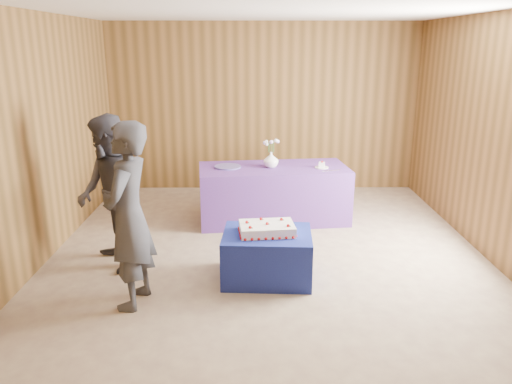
{
  "coord_description": "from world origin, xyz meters",
  "views": [
    {
      "loc": [
        -0.17,
        -5.17,
        2.36
      ],
      "look_at": [
        -0.14,
        0.1,
        0.78
      ],
      "focal_mm": 35.0,
      "sensor_mm": 36.0,
      "label": 1
    }
  ],
  "objects_px": {
    "sheet_cake": "(267,229)",
    "guest_right": "(110,194)",
    "vase": "(271,160)",
    "serving_table": "(273,193)",
    "guest_left": "(129,217)",
    "cake_table": "(267,256)"
  },
  "relations": [
    {
      "from": "sheet_cake",
      "to": "guest_right",
      "type": "relative_size",
      "value": 0.37
    },
    {
      "from": "sheet_cake",
      "to": "vase",
      "type": "height_order",
      "value": "vase"
    },
    {
      "from": "guest_right",
      "to": "serving_table",
      "type": "bearing_deg",
      "value": 100.99
    },
    {
      "from": "serving_table",
      "to": "sheet_cake",
      "type": "relative_size",
      "value": 3.27
    },
    {
      "from": "guest_left",
      "to": "cake_table",
      "type": "bearing_deg",
      "value": 120.09
    },
    {
      "from": "serving_table",
      "to": "guest_left",
      "type": "bearing_deg",
      "value": -127.12
    },
    {
      "from": "serving_table",
      "to": "guest_left",
      "type": "height_order",
      "value": "guest_left"
    },
    {
      "from": "serving_table",
      "to": "sheet_cake",
      "type": "xyz_separation_m",
      "value": [
        -0.14,
        -1.82,
        0.18
      ]
    },
    {
      "from": "cake_table",
      "to": "sheet_cake",
      "type": "distance_m",
      "value": 0.3
    },
    {
      "from": "sheet_cake",
      "to": "guest_right",
      "type": "xyz_separation_m",
      "value": [
        -1.64,
        0.28,
        0.29
      ]
    },
    {
      "from": "serving_table",
      "to": "vase",
      "type": "height_order",
      "value": "vase"
    },
    {
      "from": "guest_left",
      "to": "guest_right",
      "type": "height_order",
      "value": "guest_left"
    },
    {
      "from": "vase",
      "to": "guest_right",
      "type": "xyz_separation_m",
      "value": [
        -1.75,
        -1.52,
        -0.02
      ]
    },
    {
      "from": "sheet_cake",
      "to": "guest_right",
      "type": "height_order",
      "value": "guest_right"
    },
    {
      "from": "serving_table",
      "to": "guest_right",
      "type": "relative_size",
      "value": 1.2
    },
    {
      "from": "sheet_cake",
      "to": "guest_left",
      "type": "height_order",
      "value": "guest_left"
    },
    {
      "from": "cake_table",
      "to": "sheet_cake",
      "type": "relative_size",
      "value": 1.47
    },
    {
      "from": "guest_left",
      "to": "sheet_cake",
      "type": "bearing_deg",
      "value": 120.22
    },
    {
      "from": "serving_table",
      "to": "cake_table",
      "type": "bearing_deg",
      "value": -100.49
    },
    {
      "from": "cake_table",
      "to": "guest_left",
      "type": "xyz_separation_m",
      "value": [
        -1.26,
        -0.51,
        0.61
      ]
    },
    {
      "from": "guest_left",
      "to": "guest_right",
      "type": "distance_m",
      "value": 0.89
    },
    {
      "from": "serving_table",
      "to": "vase",
      "type": "xyz_separation_m",
      "value": [
        -0.04,
        -0.01,
        0.48
      ]
    }
  ]
}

